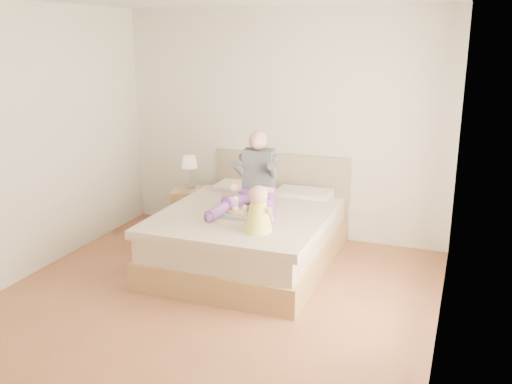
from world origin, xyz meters
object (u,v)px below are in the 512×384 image
(bed, at_px, (252,233))
(tray, at_px, (243,213))
(adult, at_px, (255,184))
(baby, at_px, (259,213))
(nightstand, at_px, (193,211))

(bed, distance_m, tray, 0.43)
(tray, bearing_deg, adult, 87.60)
(baby, bearing_deg, adult, 110.50)
(adult, height_order, baby, adult)
(tray, height_order, baby, baby)
(bed, relative_size, adult, 2.16)
(nightstand, bearing_deg, baby, -60.93)
(nightstand, relative_size, adult, 0.56)
(bed, xyz_separation_m, adult, (0.01, 0.07, 0.53))
(adult, xyz_separation_m, baby, (0.32, -0.74, -0.06))
(baby, bearing_deg, tray, 126.10)
(nightstand, relative_size, baby, 1.28)
(nightstand, bearing_deg, adult, -44.18)
(bed, bearing_deg, tray, -86.43)
(bed, relative_size, baby, 4.91)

